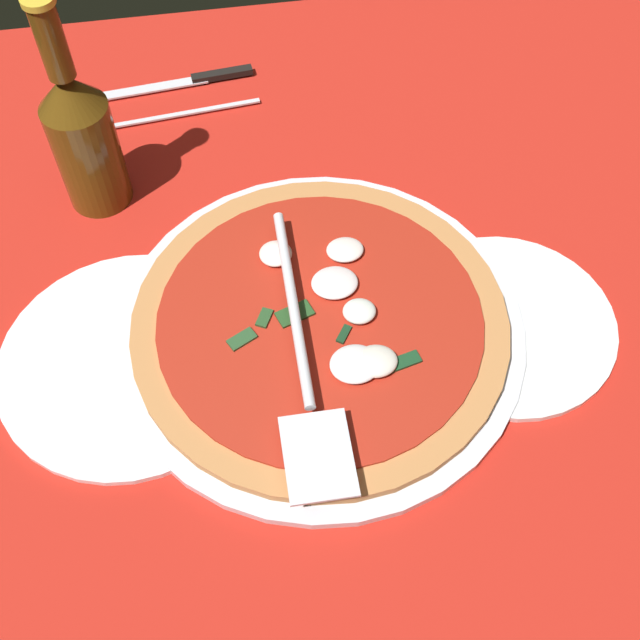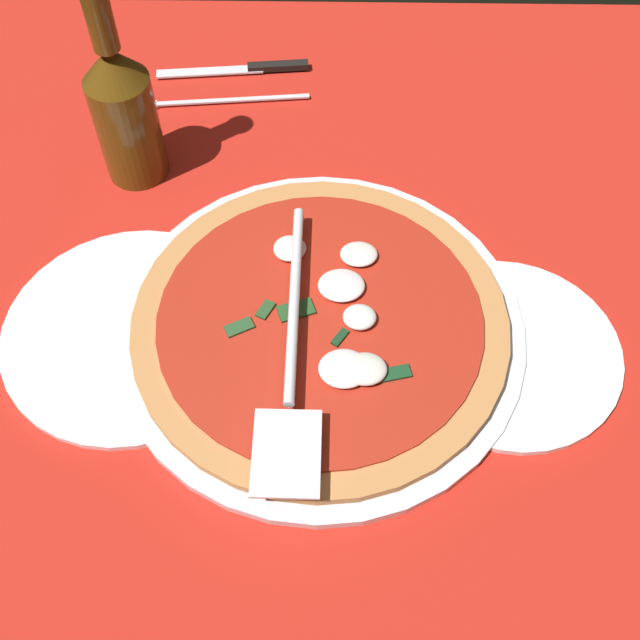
{
  "view_description": "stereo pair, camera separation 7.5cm",
  "coord_description": "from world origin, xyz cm",
  "px_view_note": "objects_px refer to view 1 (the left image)",
  "views": [
    {
      "loc": [
        -9.53,
        -42.07,
        64.52
      ],
      "look_at": [
        -2.75,
        -0.78,
        2.39
      ],
      "focal_mm": 44.47,
      "sensor_mm": 36.0,
      "label": 1
    },
    {
      "loc": [
        -2.07,
        -42.62,
        64.52
      ],
      "look_at": [
        -2.75,
        -0.78,
        2.39
      ],
      "focal_mm": 44.47,
      "sensor_mm": 36.0,
      "label": 2
    }
  ],
  "objects_px": {
    "dinner_plate_left": "(130,361)",
    "place_setting_far": "(182,100)",
    "pizza": "(321,322)",
    "beer_bottle": "(82,135)",
    "dinner_plate_right": "(506,324)",
    "pizza_server": "(302,360)"
  },
  "relations": [
    {
      "from": "dinner_plate_left",
      "to": "pizza",
      "type": "bearing_deg",
      "value": 1.53
    },
    {
      "from": "pizza_server",
      "to": "place_setting_far",
      "type": "xyz_separation_m",
      "value": [
        -0.09,
        0.41,
        -0.04
      ]
    },
    {
      "from": "pizza",
      "to": "beer_bottle",
      "type": "height_order",
      "value": "beer_bottle"
    },
    {
      "from": "dinner_plate_right",
      "to": "place_setting_far",
      "type": "height_order",
      "value": "place_setting_far"
    },
    {
      "from": "pizza_server",
      "to": "place_setting_far",
      "type": "bearing_deg",
      "value": -167.67
    },
    {
      "from": "dinner_plate_right",
      "to": "pizza_server",
      "type": "height_order",
      "value": "pizza_server"
    },
    {
      "from": "pizza_server",
      "to": "pizza",
      "type": "bearing_deg",
      "value": 154.31
    },
    {
      "from": "dinner_plate_left",
      "to": "place_setting_far",
      "type": "height_order",
      "value": "place_setting_far"
    },
    {
      "from": "dinner_plate_right",
      "to": "pizza",
      "type": "relative_size",
      "value": 0.59
    },
    {
      "from": "pizza",
      "to": "place_setting_far",
      "type": "relative_size",
      "value": 1.59
    },
    {
      "from": "dinner_plate_right",
      "to": "pizza",
      "type": "xyz_separation_m",
      "value": [
        -0.18,
        0.02,
        0.01
      ]
    },
    {
      "from": "dinner_plate_right",
      "to": "beer_bottle",
      "type": "distance_m",
      "value": 0.46
    },
    {
      "from": "dinner_plate_left",
      "to": "dinner_plate_right",
      "type": "relative_size",
      "value": 1.17
    },
    {
      "from": "pizza_server",
      "to": "place_setting_far",
      "type": "distance_m",
      "value": 0.42
    },
    {
      "from": "dinner_plate_right",
      "to": "pizza",
      "type": "bearing_deg",
      "value": 173.11
    },
    {
      "from": "dinner_plate_left",
      "to": "place_setting_far",
      "type": "bearing_deg",
      "value": 78.67
    },
    {
      "from": "pizza",
      "to": "pizza_server",
      "type": "height_order",
      "value": "pizza_server"
    },
    {
      "from": "place_setting_far",
      "to": "beer_bottle",
      "type": "height_order",
      "value": "beer_bottle"
    },
    {
      "from": "beer_bottle",
      "to": "pizza_server",
      "type": "bearing_deg",
      "value": -55.73
    },
    {
      "from": "dinner_plate_left",
      "to": "dinner_plate_right",
      "type": "bearing_deg",
      "value": -2.64
    },
    {
      "from": "dinner_plate_right",
      "to": "pizza_server",
      "type": "distance_m",
      "value": 0.21
    },
    {
      "from": "pizza",
      "to": "beer_bottle",
      "type": "distance_m",
      "value": 0.31
    }
  ]
}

